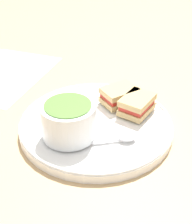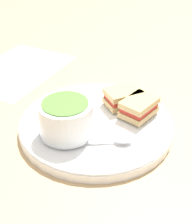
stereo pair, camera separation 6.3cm
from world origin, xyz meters
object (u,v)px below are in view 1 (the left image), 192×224
object	(u,v)px
sandwich_half_near	(137,104)
soup_bowl	(69,120)
sandwich_half_far	(119,95)
spoon	(123,138)

from	to	relation	value
sandwich_half_near	soup_bowl	bearing A→B (deg)	37.69
soup_bowl	sandwich_half_far	xyz separation A→B (m)	(-0.09, -0.13, -0.02)
soup_bowl	sandwich_half_far	world-z (taller)	soup_bowl
spoon	sandwich_half_near	world-z (taller)	sandwich_half_near
sandwich_half_near	sandwich_half_far	xyz separation A→B (m)	(0.04, -0.03, 0.00)
soup_bowl	spoon	world-z (taller)	soup_bowl
soup_bowl	sandwich_half_near	xyz separation A→B (m)	(-0.13, -0.10, -0.02)
soup_bowl	sandwich_half_far	distance (m)	0.16
sandwich_half_near	sandwich_half_far	world-z (taller)	same
spoon	sandwich_half_far	world-z (taller)	sandwich_half_far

